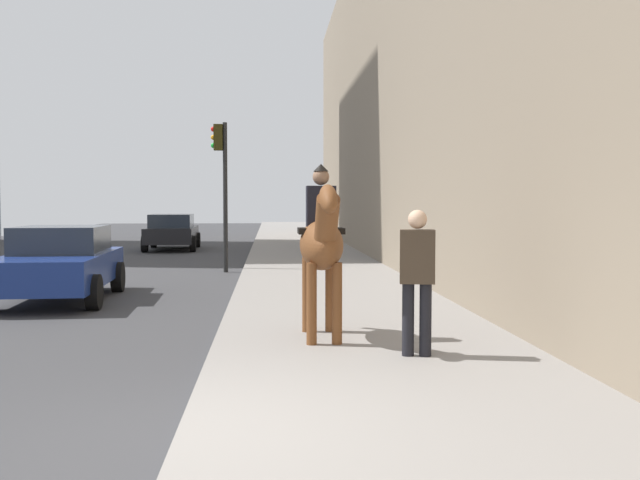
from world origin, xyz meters
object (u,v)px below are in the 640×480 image
at_px(pedestrian_greeting, 417,272).
at_px(car_mid_lane, 172,231).
at_px(car_near_lane, 60,263).
at_px(mounted_horse_near, 322,242).
at_px(traffic_light_near_curb, 222,173).

bearing_deg(pedestrian_greeting, car_mid_lane, 25.19).
distance_m(car_near_lane, car_mid_lane, 14.81).
relative_size(pedestrian_greeting, car_mid_lane, 0.37).
xyz_separation_m(mounted_horse_near, traffic_light_near_curb, (10.20, 1.96, 1.32)).
relative_size(mounted_horse_near, pedestrian_greeting, 1.35).
height_order(mounted_horse_near, pedestrian_greeting, mounted_horse_near).
height_order(pedestrian_greeting, car_mid_lane, pedestrian_greeting).
bearing_deg(mounted_horse_near, pedestrian_greeting, 41.90).
bearing_deg(pedestrian_greeting, mounted_horse_near, 52.72).
bearing_deg(pedestrian_greeting, traffic_light_near_curb, 24.82).
relative_size(car_mid_lane, traffic_light_near_curb, 1.12).
height_order(pedestrian_greeting, traffic_light_near_curb, traffic_light_near_curb).
bearing_deg(mounted_horse_near, traffic_light_near_curb, -169.91).
xyz_separation_m(car_near_lane, car_mid_lane, (14.81, -0.14, 0.02)).
relative_size(mounted_horse_near, car_near_lane, 0.54).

